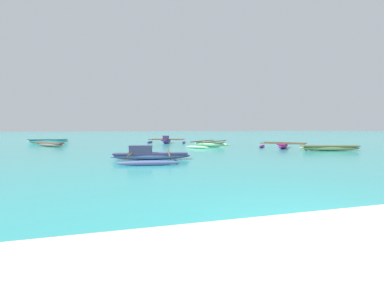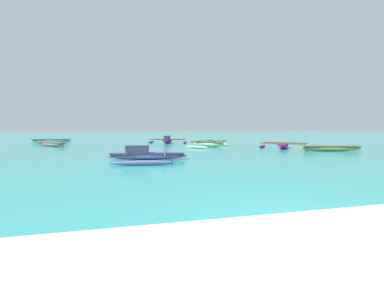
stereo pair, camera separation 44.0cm
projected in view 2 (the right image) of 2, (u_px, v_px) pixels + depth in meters
ground_plane at (336, 247)px, 3.26m from camera, size 240.00×240.00×0.00m
moored_boat_0 at (168, 141)px, 25.76m from camera, size 4.11×3.12×0.76m
moored_boat_1 at (51, 141)px, 25.55m from camera, size 3.79×0.88×0.44m
moored_boat_2 at (146, 155)px, 12.32m from camera, size 3.85×4.50×0.68m
moored_boat_3 at (51, 144)px, 21.28m from camera, size 3.04×3.26×0.34m
moored_boat_4 at (209, 144)px, 20.60m from camera, size 4.27×4.17×0.49m
moored_boat_5 at (284, 146)px, 19.16m from camera, size 3.82×3.70×0.42m
moored_boat_6 at (330, 148)px, 16.84m from camera, size 4.05×1.64×0.36m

